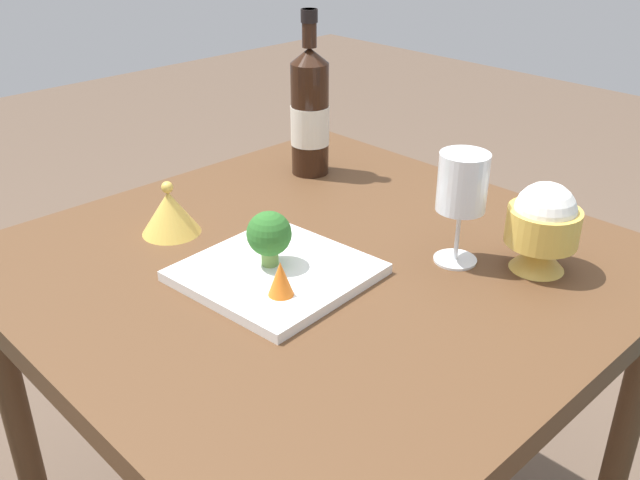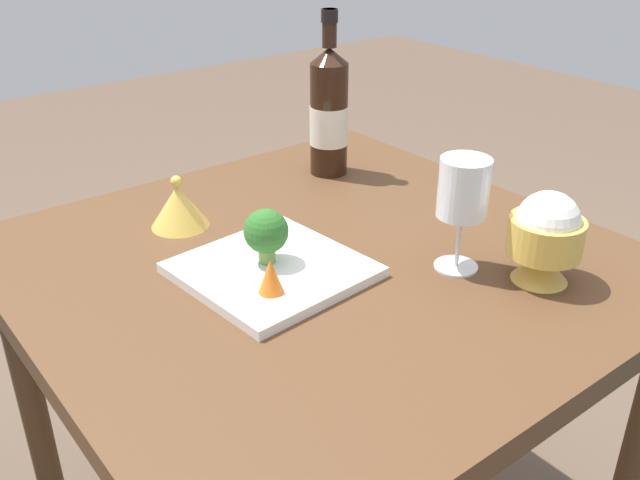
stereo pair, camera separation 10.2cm
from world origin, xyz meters
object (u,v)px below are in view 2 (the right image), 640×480
wine_bottle (329,112)px  rice_bowl_lid (179,206)px  carrot_garnish_right (271,276)px  wine_glass (463,191)px  rice_bowl (546,236)px  serving_plate (272,269)px  broccoli_floret (266,232)px  carrot_garnish_left (268,228)px

wine_bottle → rice_bowl_lid: wine_bottle is taller
rice_bowl_lid → carrot_garnish_right: size_ratio=1.94×
wine_glass → rice_bowl: bearing=34.9°
serving_plate → carrot_garnish_right: carrot_garnish_right is taller
wine_bottle → carrot_garnish_right: (0.34, -0.38, -0.09)m
rice_bowl → serving_plate: (-0.26, -0.31, -0.07)m
rice_bowl_lid → broccoli_floret: 0.23m
rice_bowl → rice_bowl_lid: rice_bowl is taller
carrot_garnish_left → serving_plate: bearing=-31.6°
rice_bowl_lid → carrot_garnish_left: (0.17, 0.07, 0.00)m
broccoli_floret → rice_bowl_lid: bearing=-172.4°
serving_plate → carrot_garnish_right: (0.07, -0.04, 0.03)m
rice_bowl → carrot_garnish_right: (-0.20, -0.35, -0.03)m
broccoli_floret → carrot_garnish_right: broccoli_floret is taller
rice_bowl → carrot_garnish_left: rice_bowl is taller
wine_bottle → wine_glass: bearing=-12.3°
wine_glass → broccoli_floret: size_ratio=2.09×
carrot_garnish_right → wine_glass: bearing=71.4°
rice_bowl → serving_plate: size_ratio=0.53×
rice_bowl_lid → carrot_garnish_right: (0.30, -0.02, 0.00)m
rice_bowl → broccoli_floret: (-0.27, -0.31, -0.01)m
serving_plate → carrot_garnish_right: bearing=-34.7°
rice_bowl_lid → carrot_garnish_left: bearing=21.9°
serving_plate → carrot_garnish_left: size_ratio=5.31×
broccoli_floret → rice_bowl: bearing=48.2°
rice_bowl → carrot_garnish_right: bearing=-119.1°
carrot_garnish_right → wine_bottle: bearing=132.1°
serving_plate → wine_bottle: bearing=129.6°
wine_bottle → wine_glass: wine_bottle is taller
rice_bowl_lid → carrot_garnish_left: 0.18m
carrot_garnish_left → carrot_garnish_right: size_ratio=0.98×
wine_bottle → serving_plate: size_ratio=1.20×
carrot_garnish_left → carrot_garnish_right: same height
broccoli_floret → carrot_garnish_left: size_ratio=1.69×
rice_bowl_lid → carrot_garnish_left: size_ratio=1.97×
wine_glass → rice_bowl: wine_glass is taller
rice_bowl_lid → carrot_garnish_left: rice_bowl_lid is taller
wine_glass → carrot_garnish_left: bearing=-138.9°
carrot_garnish_left → broccoli_floret: bearing=-36.7°
rice_bowl → carrot_garnish_right: rice_bowl is taller
rice_bowl → rice_bowl_lid: (-0.50, -0.34, -0.04)m
serving_plate → rice_bowl: bearing=49.6°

